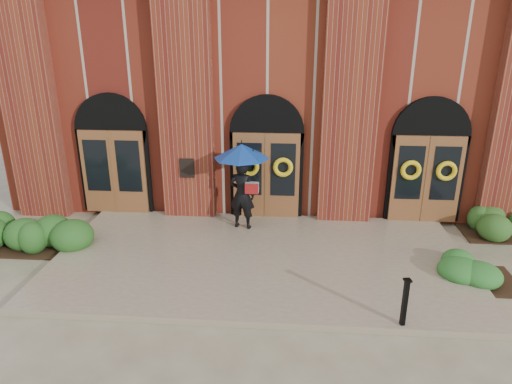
# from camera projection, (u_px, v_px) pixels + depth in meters

# --- Properties ---
(ground) EXTENTS (90.00, 90.00, 0.00)m
(ground) POSITION_uv_depth(u_px,v_px,m) (259.00, 265.00, 11.06)
(ground) COLOR tan
(ground) RESTS_ON ground
(landing) EXTENTS (10.00, 5.30, 0.15)m
(landing) POSITION_uv_depth(u_px,v_px,m) (260.00, 259.00, 11.17)
(landing) COLOR gray
(landing) RESTS_ON ground
(church_building) EXTENTS (16.20, 12.53, 7.00)m
(church_building) POSITION_uv_depth(u_px,v_px,m) (275.00, 79.00, 18.10)
(church_building) COLOR maroon
(church_building) RESTS_ON ground
(man_with_umbrella) EXTENTS (1.76, 1.76, 2.39)m
(man_with_umbrella) POSITION_uv_depth(u_px,v_px,m) (242.00, 170.00, 12.22)
(man_with_umbrella) COLOR black
(man_with_umbrella) RESTS_ON landing
(metal_post) EXTENTS (0.15, 0.15, 0.97)m
(metal_post) POSITION_uv_depth(u_px,v_px,m) (405.00, 301.00, 8.42)
(metal_post) COLOR black
(metal_post) RESTS_ON landing
(hedge_wall_left) EXTENTS (2.99, 1.20, 0.77)m
(hedge_wall_left) POSITION_uv_depth(u_px,v_px,m) (40.00, 234.00, 11.82)
(hedge_wall_left) COLOR #214E1A
(hedge_wall_left) RESTS_ON ground
(hedge_front_right) EXTENTS (1.37, 1.17, 0.48)m
(hedge_front_right) POSITION_uv_depth(u_px,v_px,m) (484.00, 272.00, 10.25)
(hedge_front_right) COLOR #266022
(hedge_front_right) RESTS_ON ground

